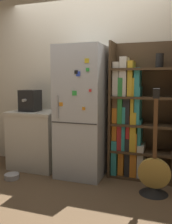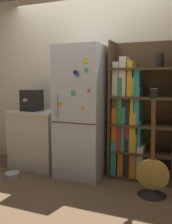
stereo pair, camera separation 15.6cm
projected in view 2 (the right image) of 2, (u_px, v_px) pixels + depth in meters
ground_plane at (79, 177)px, 3.43m from camera, size 16.00×16.00×0.00m
wall_back at (91, 82)px, 3.71m from camera, size 8.00×0.05×2.60m
refrigerator at (82, 112)px, 3.45m from camera, size 0.63×0.65×1.78m
bookshelf at (134, 119)px, 3.35m from camera, size 0.85×0.35×1.83m
kitchen_counter at (37, 139)px, 3.82m from camera, size 0.74×0.57×0.87m
espresso_machine at (32, 100)px, 3.76m from camera, size 0.26×0.32×0.32m
guitar at (152, 181)px, 2.87m from camera, size 0.38×0.34×1.24m
pet_bowl at (12, 175)px, 3.41m from camera, size 0.20×0.20×0.07m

